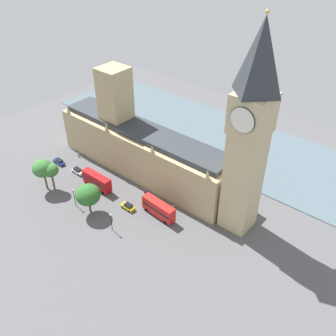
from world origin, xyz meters
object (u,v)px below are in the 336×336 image
car_white_far_end (78,171)px  pedestrian_trailing (79,155)px  clock_tower (249,133)px  car_blue_midblock (59,161)px  pedestrian_corner (145,192)px  plane_tree_kerbside (51,170)px  double_decker_bus_near_tower (159,208)px  street_lamp_slot_11 (111,219)px  pedestrian_leading (173,208)px  parliament_building (140,146)px  street_lamp_slot_12 (74,194)px  plane_tree_slot_10 (43,168)px  car_yellow_cab_opposite_hall (128,206)px  double_decker_bus_by_river_gate (97,181)px  plane_tree_under_trees (88,195)px

car_white_far_end → pedestrian_trailing: (-6.27, -7.35, -0.16)m
clock_tower → car_blue_midblock: clock_tower is taller
car_blue_midblock → pedestrian_corner: 33.49m
clock_tower → plane_tree_kerbside: 58.77m
car_blue_midblock → double_decker_bus_near_tower: size_ratio=0.44×
pedestrian_corner → car_blue_midblock: bearing=25.6°
double_decker_bus_near_tower → street_lamp_slot_11: bearing=-21.8°
pedestrian_corner → pedestrian_leading: bearing=-166.0°
parliament_building → street_lamp_slot_12: bearing=-4.7°
street_lamp_slot_11 → car_white_far_end: bearing=-110.9°
car_white_far_end → plane_tree_slot_10: (10.93, -0.98, 6.45)m
car_white_far_end → double_decker_bus_near_tower: 33.07m
pedestrian_trailing → car_yellow_cab_opposite_hall: bearing=-173.0°
double_decker_bus_near_tower → plane_tree_slot_10: bearing=-66.0°
clock_tower → car_blue_midblock: 67.32m
car_yellow_cab_opposite_hall → pedestrian_leading: bearing=-51.1°
double_decker_bus_by_river_gate → clock_tower: bearing=-71.6°
double_decker_bus_by_river_gate → double_decker_bus_near_tower: same height
car_blue_midblock → double_decker_bus_near_tower: 42.13m
clock_tower → car_yellow_cab_opposite_hall: (14.66, -26.50, -27.22)m
street_lamp_slot_12 → car_white_far_end: bearing=-131.0°
plane_tree_under_trees → pedestrian_leading: bearing=132.3°
parliament_building → car_white_far_end: 21.70m
parliament_building → street_lamp_slot_12: parliament_building is taller
pedestrian_leading → street_lamp_slot_11: (16.53, -7.22, 3.30)m
pedestrian_leading → pedestrian_corner: bearing=-87.0°
car_blue_midblock → car_white_far_end: bearing=-84.7°
parliament_building → car_yellow_cab_opposite_hall: 21.09m
car_white_far_end → double_decker_bus_by_river_gate: 10.65m
car_yellow_cab_opposite_hall → double_decker_bus_by_river_gate: bearing=86.3°
car_yellow_cab_opposite_hall → pedestrian_leading: 12.69m
pedestrian_corner → pedestrian_trailing: pedestrian_trailing is taller
double_decker_bus_near_tower → plane_tree_kerbside: (11.42, -31.90, 4.31)m
plane_tree_under_trees → pedestrian_trailing: bearing=-122.5°
pedestrian_leading → car_blue_midblock: bearing=-78.2°
pedestrian_corner → street_lamp_slot_12: street_lamp_slot_12 is taller
car_white_far_end → pedestrian_corner: car_white_far_end is taller
double_decker_bus_by_river_gate → plane_tree_kerbside: (8.92, -9.39, 4.31)m
plane_tree_slot_10 → double_decker_bus_near_tower: bearing=110.3°
double_decker_bus_near_tower → plane_tree_under_trees: bearing=-50.9°
car_yellow_cab_opposite_hall → double_decker_bus_near_tower: size_ratio=0.39×
street_lamp_slot_11 → street_lamp_slot_12: street_lamp_slot_12 is taller
street_lamp_slot_11 → double_decker_bus_near_tower: bearing=154.5°
pedestrian_trailing → plane_tree_kerbside: (16.04, 8.43, 6.21)m
pedestrian_trailing → plane_tree_under_trees: 29.78m
car_yellow_cab_opposite_hall → plane_tree_kerbside: plane_tree_kerbside is taller
pedestrian_corner → plane_tree_kerbside: 28.38m
double_decker_bus_by_river_gate → double_decker_bus_near_tower: bearing=-83.9°
car_blue_midblock → pedestrian_leading: (-6.72, 43.49, -0.22)m
parliament_building → double_decker_bus_near_tower: parliament_building is taller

